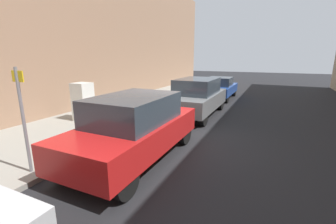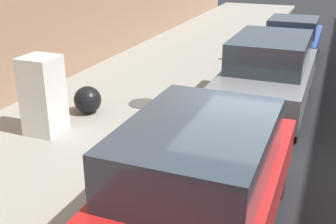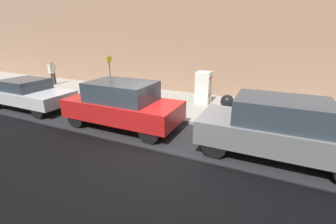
# 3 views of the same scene
# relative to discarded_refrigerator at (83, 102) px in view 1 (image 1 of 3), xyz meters

# --- Properties ---
(ground_plane) EXTENTS (80.00, 80.00, 0.00)m
(ground_plane) POSITION_rel_discarded_refrigerator_xyz_m (4.50, -0.25, -0.92)
(ground_plane) COLOR black
(sidewalk_slab) EXTENTS (4.42, 44.00, 0.13)m
(sidewalk_slab) POSITION_rel_discarded_refrigerator_xyz_m (0.41, -0.25, -0.86)
(sidewalk_slab) COLOR gray
(sidewalk_slab) RESTS_ON ground
(building_facade_near) EXTENTS (2.27, 39.60, 8.90)m
(building_facade_near) POSITION_rel_discarded_refrigerator_xyz_m (-2.93, -0.25, 3.53)
(building_facade_near) COLOR #937056
(building_facade_near) RESTS_ON ground
(discarded_refrigerator) EXTENTS (0.68, 0.69, 1.59)m
(discarded_refrigerator) POSITION_rel_discarded_refrigerator_xyz_m (0.00, 0.00, 0.00)
(discarded_refrigerator) COLOR silver
(discarded_refrigerator) RESTS_ON sidewalk_slab
(manhole_cover) EXTENTS (0.70, 0.70, 0.02)m
(manhole_cover) POSITION_rel_discarded_refrigerator_xyz_m (1.14, 2.24, -0.79)
(manhole_cover) COLOR #47443F
(manhole_cover) RESTS_ON sidewalk_slab
(street_sign_post) EXTENTS (0.36, 0.07, 2.42)m
(street_sign_post) POSITION_rel_discarded_refrigerator_xyz_m (2.22, -3.89, 0.56)
(street_sign_post) COLOR slate
(street_sign_post) RESTS_ON sidewalk_slab
(fire_hydrant) EXTENTS (0.22, 0.22, 0.74)m
(fire_hydrant) POSITION_rel_discarded_refrigerator_xyz_m (2.25, 7.10, -0.42)
(fire_hydrant) COLOR slate
(fire_hydrant) RESTS_ON sidewalk_slab
(trash_bag) EXTENTS (0.62, 0.62, 0.62)m
(trash_bag) POSITION_rel_discarded_refrigerator_xyz_m (0.22, 1.25, -0.48)
(trash_bag) COLOR black
(trash_bag) RESTS_ON sidewalk_slab
(parked_suv_red) EXTENTS (1.90, 4.47, 1.77)m
(parked_suv_red) POSITION_rel_discarded_refrigerator_xyz_m (3.90, -2.03, -0.01)
(parked_suv_red) COLOR red
(parked_suv_red) RESTS_ON ground
(parked_suv_gray) EXTENTS (1.89, 4.49, 1.77)m
(parked_suv_gray) POSITION_rel_discarded_refrigerator_xyz_m (3.90, 3.37, -0.01)
(parked_suv_gray) COLOR slate
(parked_suv_gray) RESTS_ON ground
(parked_hatchback_blue) EXTENTS (1.73, 4.04, 1.46)m
(parked_hatchback_blue) POSITION_rel_discarded_refrigerator_xyz_m (3.90, 8.38, -0.17)
(parked_hatchback_blue) COLOR #23479E
(parked_hatchback_blue) RESTS_ON ground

